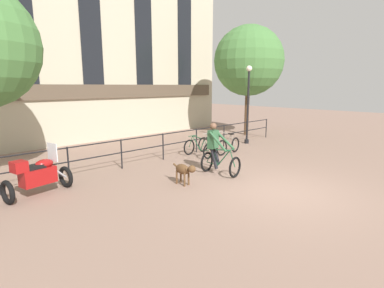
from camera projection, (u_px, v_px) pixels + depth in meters
name	position (u px, v px, depth m)	size (l,w,h in m)	color
ground_plane	(282.00, 192.00, 8.26)	(60.00, 60.00, 0.00)	#8E7060
canal_railing	(163.00, 142.00, 11.77)	(15.05, 0.05, 1.05)	black
building_facade	(89.00, 43.00, 15.01)	(18.00, 0.72, 10.06)	#BCB299
cyclist_with_bike	(217.00, 151.00, 9.85)	(0.82, 1.24, 1.70)	black
dog	(185.00, 170.00, 8.76)	(0.27, 0.95, 0.66)	brown
parked_motorcycle	(37.00, 175.00, 7.91)	(1.77, 0.92, 1.35)	black
parked_bicycle_near_lamp	(199.00, 148.00, 12.31)	(0.73, 1.15, 0.86)	black
parked_bicycle_mid_left	(213.00, 145.00, 12.89)	(0.67, 1.11, 0.86)	black
parked_bicycle_mid_right	(225.00, 143.00, 13.48)	(0.82, 1.20, 0.86)	black
street_lamp	(248.00, 100.00, 14.86)	(0.28, 0.28, 3.86)	black
tree_canalside_right	(249.00, 61.00, 17.18)	(3.98, 3.98, 6.28)	brown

